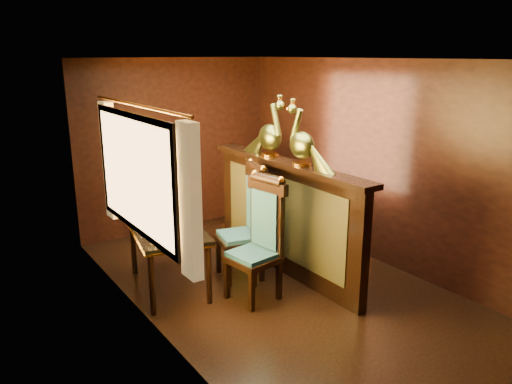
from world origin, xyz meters
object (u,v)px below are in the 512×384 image
(chair_right, at_px, (250,218))
(peacock_right, at_px, (270,126))
(dining_table, at_px, (167,234))
(peacock_left, at_px, (302,133))
(chair_left, at_px, (262,234))

(chair_right, xyz_separation_m, peacock_right, (0.42, 0.19, 1.02))
(peacock_right, bearing_deg, dining_table, 177.34)
(dining_table, relative_size, peacock_right, 1.79)
(dining_table, bearing_deg, peacock_left, -14.58)
(dining_table, distance_m, chair_right, 0.97)
(dining_table, bearing_deg, chair_right, -3.74)
(dining_table, relative_size, chair_right, 0.97)
(dining_table, xyz_separation_m, chair_left, (0.75, -0.74, 0.06))
(chair_left, bearing_deg, chair_right, 61.85)
(dining_table, xyz_separation_m, chair_right, (0.93, -0.25, 0.07))
(dining_table, bearing_deg, chair_left, -33.21)
(peacock_left, bearing_deg, peacock_right, 90.00)
(chair_left, xyz_separation_m, peacock_right, (0.60, 0.68, 1.02))
(chair_right, relative_size, peacock_right, 1.85)
(peacock_left, relative_size, peacock_right, 0.97)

